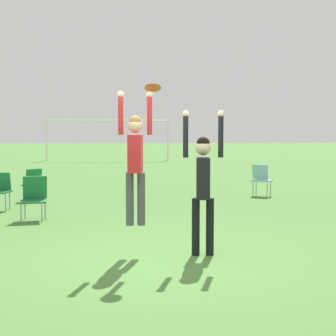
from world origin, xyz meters
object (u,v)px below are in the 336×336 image
camping_chair_0 (33,182)px  camping_chair_4 (34,195)px  camping_chair_3 (261,177)px  person_jumping (135,155)px  frisbee (153,88)px  person_defending (203,179)px

camping_chair_0 → camping_chair_4: 3.17m
camping_chair_0 → camping_chair_3: camping_chair_3 is taller
person_jumping → camping_chair_0: size_ratio=2.43×
person_jumping → frisbee: 1.04m
camping_chair_0 → camping_chair_4: camping_chair_4 is taller
camping_chair_3 → camping_chair_4: 6.82m
camping_chair_3 → camping_chair_4: bearing=72.6°
camping_chair_0 → camping_chair_4: (0.58, -3.12, 0.02)m
frisbee → camping_chair_3: bearing=65.6°
camping_chair_0 → camping_chair_4: size_ratio=0.91×
person_defending → camping_chair_0: person_defending is taller
person_defending → camping_chair_3: 7.70m
person_jumping → frisbee: frisbee is taller
camping_chair_3 → frisbee: bearing=104.1°
person_defending → camping_chair_4: (-3.13, 3.43, -0.65)m
person_defending → camping_chair_0: size_ratio=2.62×
frisbee → camping_chair_4: 4.59m
person_jumping → frisbee: size_ratio=8.22×
person_defending → frisbee: size_ratio=8.88×
camping_chair_0 → person_defending: bearing=82.0°
camping_chair_0 → camping_chair_4: bearing=63.0°
frisbee → camping_chair_4: (-2.38, 3.38, -2.00)m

